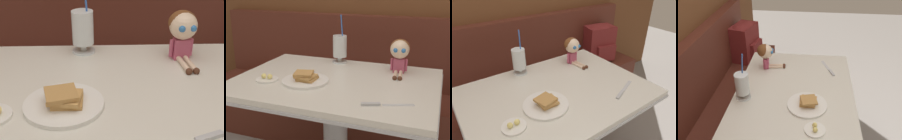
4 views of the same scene
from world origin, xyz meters
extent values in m
cube|color=#512319|center=(0.00, 0.77, 0.23)|extent=(2.60, 0.48, 0.45)
cube|color=#512319|center=(0.00, 0.96, 0.73)|extent=(2.60, 0.10, 0.55)
cube|color=silver|center=(0.00, 0.18, 0.72)|extent=(1.10, 0.80, 0.03)
cube|color=#B7BABF|center=(0.00, 0.18, 0.70)|extent=(1.11, 0.81, 0.02)
cylinder|color=#A5A8AD|center=(0.00, 0.18, 0.37)|extent=(0.14, 0.14, 0.65)
cylinder|color=white|center=(-0.14, 0.09, 0.75)|extent=(0.25, 0.25, 0.01)
cube|color=tan|center=(-0.12, 0.09, 0.76)|extent=(0.10, 0.10, 0.01)
cube|color=tan|center=(-0.13, 0.08, 0.78)|extent=(0.11, 0.11, 0.01)
cube|color=#B78447|center=(-0.14, 0.08, 0.79)|extent=(0.12, 0.12, 0.01)
cylinder|color=silver|center=(-0.09, 0.51, 0.74)|extent=(0.10, 0.10, 0.01)
cylinder|color=silver|center=(-0.09, 0.51, 0.77)|extent=(0.03, 0.03, 0.03)
cylinder|color=silver|center=(-0.09, 0.51, 0.85)|extent=(0.09, 0.09, 0.14)
cylinder|color=brown|center=(-0.09, 0.51, 0.84)|extent=(0.08, 0.08, 0.11)
cylinder|color=blue|center=(-0.08, 0.50, 0.95)|extent=(0.02, 0.03, 0.22)
cylinder|color=white|center=(-0.34, 0.04, 0.74)|extent=(0.12, 0.12, 0.01)
sphere|color=#F4E07A|center=(-0.36, 0.04, 0.76)|extent=(0.03, 0.03, 0.03)
sphere|color=#F4E07A|center=(-0.33, 0.04, 0.76)|extent=(0.03, 0.03, 0.03)
cube|color=silver|center=(0.38, -0.04, 0.74)|extent=(0.14, 0.07, 0.00)
cube|color=#B2B5BA|center=(0.27, -0.08, 0.75)|extent=(0.09, 0.05, 0.01)
cube|color=#B74C6B|center=(0.30, 0.43, 0.78)|extent=(0.07, 0.05, 0.08)
sphere|color=beige|center=(0.30, 0.43, 0.88)|extent=(0.11, 0.11, 0.11)
ellipsoid|color=brown|center=(0.30, 0.44, 0.89)|extent=(0.12, 0.12, 0.10)
sphere|color=#2D6BB2|center=(0.29, 0.38, 0.88)|extent=(0.03, 0.03, 0.03)
sphere|color=#2D6BB2|center=(0.33, 0.38, 0.88)|extent=(0.03, 0.03, 0.03)
cylinder|color=beige|center=(0.30, 0.35, 0.75)|extent=(0.03, 0.12, 0.02)
cylinder|color=beige|center=(0.33, 0.35, 0.75)|extent=(0.03, 0.12, 0.02)
sphere|color=#4C2819|center=(0.31, 0.29, 0.75)|extent=(0.03, 0.03, 0.03)
sphere|color=#4C2819|center=(0.33, 0.29, 0.75)|extent=(0.03, 0.03, 0.03)
cylinder|color=#B74C6B|center=(0.26, 0.43, 0.79)|extent=(0.02, 0.02, 0.07)
cylinder|color=#B74C6B|center=(0.34, 0.43, 0.79)|extent=(0.02, 0.02, 0.07)
cube|color=maroon|center=(0.95, 0.79, 0.64)|extent=(0.34, 0.26, 0.38)
cube|color=maroon|center=(0.95, 0.67, 0.56)|extent=(0.22, 0.10, 0.17)
ellipsoid|color=maroon|center=(0.95, 0.79, 0.82)|extent=(0.32, 0.25, 0.07)
camera|label=1|loc=(-0.02, -0.75, 1.29)|focal=51.11mm
camera|label=2|loc=(0.54, -1.21, 1.27)|focal=46.26mm
camera|label=3|loc=(-0.56, -0.68, 1.44)|focal=32.40mm
camera|label=4|loc=(-1.32, 0.07, 1.73)|focal=38.67mm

